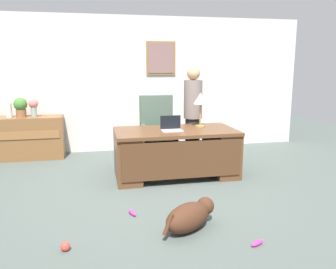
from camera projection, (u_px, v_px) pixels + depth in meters
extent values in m
plane|color=#4C5651|center=(162.00, 191.00, 4.85)|extent=(12.00, 12.00, 0.00)
cube|color=silver|center=(137.00, 84.00, 7.08)|extent=(7.00, 0.12, 2.70)
cube|color=olive|center=(161.00, 58.00, 7.00)|extent=(0.60, 0.03, 0.67)
cube|color=#7D5C57|center=(161.00, 58.00, 6.98)|extent=(0.52, 0.01, 0.59)
cube|color=brown|center=(176.00, 131.00, 5.41)|extent=(1.89, 0.98, 0.05)
cube|color=brown|center=(127.00, 157.00, 5.33)|extent=(0.36, 0.92, 0.70)
cube|color=brown|center=(221.00, 152.00, 5.64)|extent=(0.36, 0.92, 0.70)
cube|color=#4E2F1C|center=(183.00, 160.00, 5.04)|extent=(1.79, 0.04, 0.56)
cube|color=brown|center=(21.00, 138.00, 6.47)|extent=(1.56, 0.48, 0.79)
cube|color=brown|center=(17.00, 136.00, 6.21)|extent=(1.46, 0.02, 0.14)
cube|color=#475B4C|center=(159.00, 143.00, 6.22)|extent=(0.60, 0.58, 0.18)
cylinder|color=black|center=(159.00, 155.00, 6.27)|extent=(0.10, 0.10, 0.28)
cylinder|color=black|center=(159.00, 161.00, 6.29)|extent=(0.52, 0.52, 0.05)
cube|color=#475B4C|center=(156.00, 115.00, 6.36)|extent=(0.60, 0.12, 0.74)
cube|color=#475B4C|center=(144.00, 132.00, 6.13)|extent=(0.08, 0.50, 0.22)
cube|color=#475B4C|center=(173.00, 131.00, 6.24)|extent=(0.08, 0.50, 0.22)
cylinder|color=#262323|center=(192.00, 141.00, 6.19)|extent=(0.26, 0.26, 0.82)
cylinder|color=slate|center=(193.00, 99.00, 6.04)|extent=(0.32, 0.32, 0.66)
sphere|color=tan|center=(193.00, 73.00, 5.95)|extent=(0.23, 0.23, 0.23)
ellipsoid|color=#472819|center=(188.00, 217.00, 3.68)|extent=(0.66, 0.58, 0.30)
sphere|color=#472819|center=(205.00, 206.00, 3.88)|extent=(0.20, 0.20, 0.20)
cylinder|color=#472819|center=(168.00, 225.00, 3.47)|extent=(0.15, 0.12, 0.21)
cube|color=#B2B5BA|center=(172.00, 131.00, 5.30)|extent=(0.32, 0.22, 0.01)
cube|color=black|center=(170.00, 122.00, 5.38)|extent=(0.32, 0.01, 0.21)
cylinder|color=#9E8447|center=(200.00, 126.00, 5.66)|extent=(0.16, 0.16, 0.02)
cylinder|color=#9E8447|center=(200.00, 115.00, 5.63)|extent=(0.02, 0.02, 0.35)
cone|color=silver|center=(200.00, 98.00, 5.57)|extent=(0.22, 0.22, 0.18)
cylinder|color=#8C9C92|center=(34.00, 112.00, 6.43)|extent=(0.11, 0.11, 0.18)
sphere|color=#F0736C|center=(33.00, 103.00, 6.39)|extent=(0.17, 0.17, 0.17)
cylinder|color=silver|center=(9.00, 110.00, 6.33)|extent=(0.10, 0.10, 0.27)
cylinder|color=brown|center=(21.00, 113.00, 6.38)|extent=(0.18, 0.18, 0.14)
sphere|color=#447933|center=(20.00, 104.00, 6.35)|extent=(0.24, 0.24, 0.24)
sphere|color=#E53F33|center=(65.00, 246.00, 3.30)|extent=(0.09, 0.09, 0.09)
ellipsoid|color=#D8338C|center=(257.00, 243.00, 3.40)|extent=(0.17, 0.12, 0.05)
ellipsoid|color=#D8338C|center=(132.00, 213.00, 4.10)|extent=(0.10, 0.18, 0.05)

